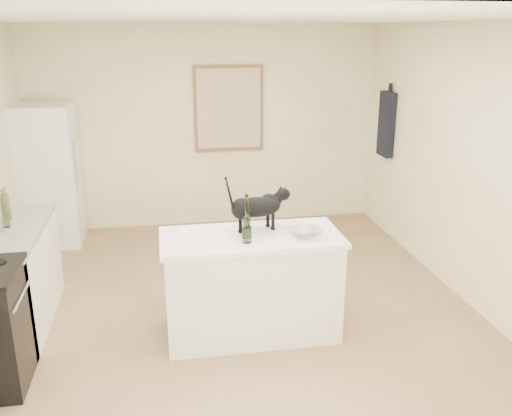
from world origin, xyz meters
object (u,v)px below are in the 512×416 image
(black_cat, at_px, (256,210))
(glass_bowl, at_px, (305,233))
(fridge, at_px, (48,176))
(wine_bottle, at_px, (247,222))

(black_cat, bearing_deg, glass_bowl, -49.21)
(fridge, bearing_deg, wine_bottle, -53.59)
(wine_bottle, bearing_deg, fridge, 126.41)
(black_cat, height_order, wine_bottle, black_cat)
(fridge, relative_size, black_cat, 3.11)
(wine_bottle, distance_m, glass_bowl, 0.51)
(black_cat, xyz_separation_m, wine_bottle, (-0.12, -0.24, -0.02))
(black_cat, distance_m, glass_bowl, 0.45)
(fridge, distance_m, wine_bottle, 3.36)
(fridge, bearing_deg, glass_bowl, -46.94)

